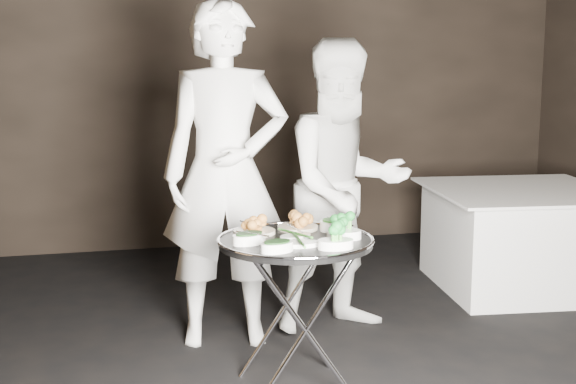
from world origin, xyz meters
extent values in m
cube|color=black|center=(0.00, 3.52, 1.50)|extent=(6.00, 0.05, 3.00)
cylinder|color=silver|center=(-0.12, 0.28, 0.36)|extent=(0.50, 0.02, 0.73)
cylinder|color=silver|center=(-0.12, 0.28, 0.36)|extent=(0.50, 0.02, 0.73)
cylinder|color=silver|center=(-0.12, 0.66, 0.36)|extent=(0.50, 0.02, 0.73)
cylinder|color=silver|center=(-0.12, 0.66, 0.36)|extent=(0.50, 0.02, 0.73)
cylinder|color=silver|center=(-0.33, 0.47, 0.70)|extent=(0.02, 0.42, 0.02)
cylinder|color=silver|center=(0.09, 0.47, 0.70)|extent=(0.02, 0.42, 0.02)
cylinder|color=black|center=(-0.12, 0.47, 0.73)|extent=(0.73, 0.73, 0.03)
torus|color=silver|center=(-0.12, 0.47, 0.75)|extent=(0.75, 0.75, 0.02)
cylinder|color=beige|center=(-0.29, 0.63, 0.76)|extent=(0.21, 0.21, 0.02)
cylinder|color=beige|center=(-0.06, 0.67, 0.76)|extent=(0.20, 0.20, 0.02)
cylinder|color=white|center=(0.11, 0.60, 0.77)|extent=(0.13, 0.13, 0.05)
cylinder|color=silver|center=(-0.30, 0.63, 0.80)|extent=(0.09, 0.17, 0.01)
cylinder|color=silver|center=(-0.07, 0.68, 0.80)|extent=(0.11, 0.16, 0.01)
cylinder|color=silver|center=(0.11, 0.60, 0.80)|extent=(0.02, 0.19, 0.01)
cylinder|color=silver|center=(-0.34, 0.42, 0.80)|extent=(0.13, 0.14, 0.01)
cylinder|color=silver|center=(0.10, 0.42, 0.80)|extent=(0.15, 0.13, 0.01)
cylinder|color=silver|center=(-0.12, 0.48, 0.80)|extent=(0.03, 0.19, 0.01)
imported|color=white|center=(-0.33, 1.21, 0.96)|extent=(0.75, 0.54, 1.92)
imported|color=white|center=(0.37, 1.24, 0.85)|extent=(0.92, 0.76, 1.71)
cube|color=white|center=(1.82, 1.74, 0.34)|extent=(1.09, 1.09, 0.68)
cube|color=white|center=(1.82, 1.74, 0.69)|extent=(1.22, 1.22, 0.02)
camera|label=1|loc=(-1.05, -3.13, 1.63)|focal=50.00mm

